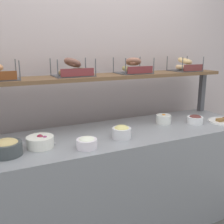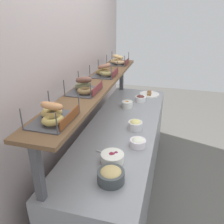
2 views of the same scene
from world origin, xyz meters
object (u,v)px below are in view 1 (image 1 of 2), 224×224
bowl_beet_salad (40,142)px  bowl_fruit_salad (163,119)px  bowl_chocolate_spread (195,119)px  bagel_basket_poppy (73,70)px  bagel_basket_plain (185,66)px  serving_plate_white (224,121)px  bowl_hummus (6,147)px  bowl_egg_salad (122,132)px  serving_spoon_near_plate (52,142)px  bowl_cream_cheese (87,143)px  bagel_basket_everything (133,68)px

bowl_beet_salad → bowl_fruit_salad: bowl_beet_salad is taller
bowl_chocolate_spread → bagel_basket_poppy: bagel_basket_poppy is taller
bowl_chocolate_spread → bagel_basket_poppy: bearing=160.2°
bowl_fruit_salad → bagel_basket_plain: 0.62m
serving_plate_white → bagel_basket_poppy: size_ratio=0.86×
serving_plate_white → bagel_basket_poppy: bagel_basket_poppy is taller
bowl_beet_salad → bagel_basket_poppy: bagel_basket_poppy is taller
bowl_chocolate_spread → bagel_basket_poppy: 1.15m
bowl_hummus → bagel_basket_plain: bagel_basket_plain is taller
bowl_egg_salad → serving_plate_white: 1.04m
serving_plate_white → serving_spoon_near_plate: 1.53m
bowl_hummus → serving_plate_white: bearing=-1.6°
bowl_beet_salad → bowl_fruit_salad: bearing=5.8°
bowl_beet_salad → bowl_chocolate_spread: bearing=-0.5°
serving_plate_white → bowl_chocolate_spread: bearing=161.5°
bowl_fruit_salad → bowl_chocolate_spread: bowl_fruit_salad is taller
bowl_cream_cheese → bagel_basket_plain: 1.37m
bagel_basket_plain → bowl_hummus: bearing=-167.7°
bagel_basket_poppy → bagel_basket_plain: bearing=-1.2°
bowl_chocolate_spread → serving_spoon_near_plate: bowl_chocolate_spread is taller
bagel_basket_plain → bagel_basket_everything: bearing=179.0°
serving_spoon_near_plate → bagel_basket_poppy: (0.26, 0.29, 0.47)m
bowl_fruit_salad → serving_spoon_near_plate: (-1.01, -0.06, -0.03)m
bowl_beet_salad → bowl_fruit_salad: 1.10m
bowl_hummus → bowl_fruit_salad: bowl_hummus is taller
bowl_hummus → bowl_chocolate_spread: size_ratio=1.40×
bowl_cream_cheese → serving_spoon_near_plate: 0.28m
bowl_egg_salad → bowl_hummus: bearing=177.7°
serving_plate_white → bowl_fruit_salad: bearing=157.8°
bowl_hummus → bagel_basket_poppy: (0.57, 0.39, 0.43)m
serving_spoon_near_plate → bagel_basket_poppy: bearing=48.2°
bagel_basket_everything → bowl_cream_cheese: bearing=-142.4°
bagel_basket_everything → bagel_basket_plain: 0.58m
bagel_basket_plain → bowl_egg_salad: bearing=-156.1°
bowl_beet_salad → bowl_cream_cheese: 0.32m
bowl_egg_salad → bowl_chocolate_spread: 0.78m
bowl_cream_cheese → bagel_basket_everything: bagel_basket_everything is taller
bowl_beet_salad → serving_spoon_near_plate: (0.09, 0.05, -0.03)m
bagel_basket_everything → bowl_beet_salad: bearing=-159.9°
bowl_hummus → bagel_basket_poppy: 0.81m
bowl_chocolate_spread → serving_plate_white: (0.26, -0.09, -0.03)m
serving_plate_white → bagel_basket_plain: bagel_basket_plain is taller
bagel_basket_poppy → bowl_hummus: bearing=-145.3°
bowl_chocolate_spread → bagel_basket_everything: 0.71m
bowl_egg_salad → bowl_cream_cheese: bowl_egg_salad is taller
bowl_egg_salad → bowl_chocolate_spread: bowl_egg_salad is taller
bagel_basket_plain → bagel_basket_poppy: bearing=178.8°
serving_spoon_near_plate → bagel_basket_everything: bagel_basket_everything is taller
bowl_hummus → bowl_chocolate_spread: bowl_hummus is taller
bowl_beet_salad → bowl_cream_cheese: size_ratio=1.31×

